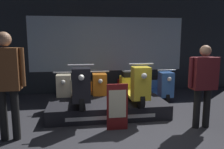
{
  "coord_description": "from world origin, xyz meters",
  "views": [
    {
      "loc": [
        -0.96,
        -3.38,
        1.7
      ],
      "look_at": [
        -0.13,
        1.97,
        0.83
      ],
      "focal_mm": 35.0,
      "sensor_mm": 36.0,
      "label": 1
    }
  ],
  "objects_px": {
    "person_left_browsing": "(6,77)",
    "scooter_backrow_0": "(65,89)",
    "scooter_display_left": "(81,87)",
    "scooter_backrow_3": "(158,86)",
    "scooter_backrow_1": "(98,88)",
    "scooter_backrow_2": "(129,87)",
    "scooter_display_right": "(134,85)",
    "price_sign_board": "(117,107)",
    "person_right_browsing": "(204,80)"
  },
  "relations": [
    {
      "from": "price_sign_board",
      "to": "scooter_backrow_1",
      "type": "bearing_deg",
      "value": 95.22
    },
    {
      "from": "scooter_display_left",
      "to": "scooter_backrow_0",
      "type": "relative_size",
      "value": 1.0
    },
    {
      "from": "scooter_display_left",
      "to": "scooter_display_right",
      "type": "xyz_separation_m",
      "value": [
        1.18,
        0.0,
        0.0
      ]
    },
    {
      "from": "scooter_display_left",
      "to": "scooter_backrow_1",
      "type": "relative_size",
      "value": 1.0
    },
    {
      "from": "scooter_backrow_3",
      "to": "person_left_browsing",
      "type": "xyz_separation_m",
      "value": [
        -3.45,
        -2.18,
        0.72
      ]
    },
    {
      "from": "scooter_backrow_2",
      "to": "person_left_browsing",
      "type": "bearing_deg",
      "value": -139.62
    },
    {
      "from": "scooter_backrow_2",
      "to": "scooter_backrow_1",
      "type": "bearing_deg",
      "value": 180.0
    },
    {
      "from": "scooter_backrow_0",
      "to": "person_right_browsing",
      "type": "distance_m",
      "value": 3.52
    },
    {
      "from": "scooter_display_left",
      "to": "person_right_browsing",
      "type": "relative_size",
      "value": 1.02
    },
    {
      "from": "scooter_backrow_0",
      "to": "scooter_backrow_1",
      "type": "height_order",
      "value": "same"
    },
    {
      "from": "scooter_display_left",
      "to": "scooter_backrow_2",
      "type": "height_order",
      "value": "scooter_display_left"
    },
    {
      "from": "scooter_backrow_0",
      "to": "scooter_backrow_2",
      "type": "bearing_deg",
      "value": 0.0
    },
    {
      "from": "scooter_display_left",
      "to": "price_sign_board",
      "type": "distance_m",
      "value": 1.08
    },
    {
      "from": "scooter_backrow_3",
      "to": "price_sign_board",
      "type": "distance_m",
      "value": 2.58
    },
    {
      "from": "scooter_display_right",
      "to": "scooter_backrow_1",
      "type": "height_order",
      "value": "scooter_display_right"
    },
    {
      "from": "person_right_browsing",
      "to": "person_left_browsing",
      "type": "bearing_deg",
      "value": -180.0
    },
    {
      "from": "scooter_display_right",
      "to": "scooter_backrow_2",
      "type": "bearing_deg",
      "value": 82.08
    },
    {
      "from": "price_sign_board",
      "to": "scooter_display_right",
      "type": "bearing_deg",
      "value": 57.34
    },
    {
      "from": "scooter_backrow_0",
      "to": "scooter_backrow_2",
      "type": "height_order",
      "value": "same"
    },
    {
      "from": "scooter_display_right",
      "to": "price_sign_board",
      "type": "height_order",
      "value": "scooter_display_right"
    },
    {
      "from": "scooter_backrow_1",
      "to": "scooter_backrow_2",
      "type": "bearing_deg",
      "value": 0.0
    },
    {
      "from": "scooter_backrow_1",
      "to": "price_sign_board",
      "type": "xyz_separation_m",
      "value": [
        0.19,
        -2.04,
        0.08
      ]
    },
    {
      "from": "person_left_browsing",
      "to": "price_sign_board",
      "type": "relative_size",
      "value": 2.06
    },
    {
      "from": "scooter_display_left",
      "to": "price_sign_board",
      "type": "xyz_separation_m",
      "value": [
        0.66,
        -0.82,
        -0.23
      ]
    },
    {
      "from": "scooter_backrow_1",
      "to": "person_left_browsing",
      "type": "xyz_separation_m",
      "value": [
        -1.69,
        -2.18,
        0.72
      ]
    },
    {
      "from": "scooter_display_right",
      "to": "person_right_browsing",
      "type": "xyz_separation_m",
      "value": [
        1.11,
        -0.96,
        0.27
      ]
    },
    {
      "from": "scooter_display_left",
      "to": "scooter_backrow_3",
      "type": "relative_size",
      "value": 1.0
    },
    {
      "from": "price_sign_board",
      "to": "person_right_browsing",
      "type": "bearing_deg",
      "value": -4.99
    },
    {
      "from": "scooter_backrow_0",
      "to": "scooter_backrow_2",
      "type": "xyz_separation_m",
      "value": [
        1.76,
        0.0,
        0.0
      ]
    },
    {
      "from": "scooter_backrow_1",
      "to": "person_right_browsing",
      "type": "distance_m",
      "value": 2.9
    },
    {
      "from": "person_left_browsing",
      "to": "person_right_browsing",
      "type": "height_order",
      "value": "person_left_browsing"
    },
    {
      "from": "person_left_browsing",
      "to": "scooter_backrow_2",
      "type": "bearing_deg",
      "value": 40.38
    },
    {
      "from": "scooter_display_left",
      "to": "scooter_backrow_3",
      "type": "xyz_separation_m",
      "value": [
        2.23,
        1.22,
        -0.31
      ]
    },
    {
      "from": "person_left_browsing",
      "to": "scooter_display_left",
      "type": "bearing_deg",
      "value": 38.35
    },
    {
      "from": "scooter_backrow_0",
      "to": "scooter_backrow_3",
      "type": "distance_m",
      "value": 2.65
    },
    {
      "from": "scooter_backrow_3",
      "to": "person_left_browsing",
      "type": "relative_size",
      "value": 0.9
    },
    {
      "from": "scooter_backrow_0",
      "to": "price_sign_board",
      "type": "distance_m",
      "value": 2.31
    },
    {
      "from": "scooter_display_right",
      "to": "person_right_browsing",
      "type": "relative_size",
      "value": 1.02
    },
    {
      "from": "scooter_display_left",
      "to": "person_right_browsing",
      "type": "bearing_deg",
      "value": -22.78
    },
    {
      "from": "scooter_backrow_2",
      "to": "price_sign_board",
      "type": "distance_m",
      "value": 2.16
    },
    {
      "from": "scooter_display_right",
      "to": "scooter_backrow_2",
      "type": "xyz_separation_m",
      "value": [
        0.17,
        1.22,
        -0.31
      ]
    },
    {
      "from": "person_left_browsing",
      "to": "price_sign_board",
      "type": "bearing_deg",
      "value": 4.35
    },
    {
      "from": "scooter_backrow_0",
      "to": "scooter_backrow_2",
      "type": "distance_m",
      "value": 1.76
    },
    {
      "from": "scooter_display_left",
      "to": "scooter_backrow_3",
      "type": "bearing_deg",
      "value": 28.68
    },
    {
      "from": "person_left_browsing",
      "to": "price_sign_board",
      "type": "distance_m",
      "value": 1.98
    },
    {
      "from": "person_left_browsing",
      "to": "scooter_backrow_0",
      "type": "bearing_deg",
      "value": 69.77
    },
    {
      "from": "scooter_backrow_1",
      "to": "person_left_browsing",
      "type": "bearing_deg",
      "value": -127.68
    },
    {
      "from": "scooter_backrow_2",
      "to": "person_left_browsing",
      "type": "distance_m",
      "value": 3.45
    },
    {
      "from": "scooter_backrow_2",
      "to": "person_right_browsing",
      "type": "relative_size",
      "value": 1.02
    },
    {
      "from": "scooter_display_left",
      "to": "person_left_browsing",
      "type": "relative_size",
      "value": 0.9
    }
  ]
}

